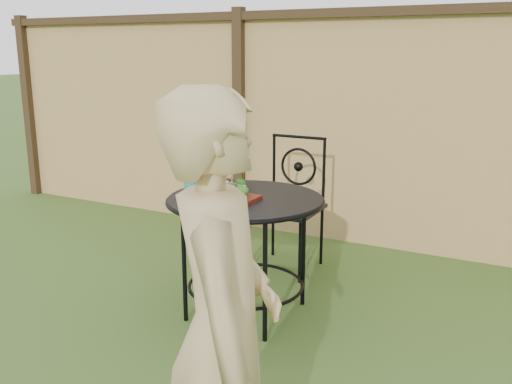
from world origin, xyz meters
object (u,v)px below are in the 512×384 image
at_px(patio_chair, 289,200).
at_px(salad_plate, 230,200).
at_px(patio_table, 245,220).
at_px(diner, 223,334).

height_order(patio_chair, salad_plate, patio_chair).
xyz_separation_m(patio_table, diner, (0.74, -1.48, 0.15)).
bearing_deg(patio_table, patio_chair, 96.40).
bearing_deg(salad_plate, diner, -60.63).
bearing_deg(patio_chair, salad_plate, -86.17).
bearing_deg(diner, patio_chair, -9.35).
bearing_deg(diner, salad_plate, 0.27).
height_order(patio_chair, diner, diner).
relative_size(patio_table, patio_chair, 0.97).
height_order(patio_table, salad_plate, salad_plate).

